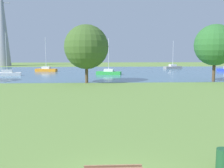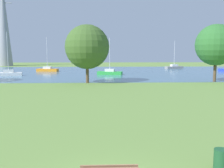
# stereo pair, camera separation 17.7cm
# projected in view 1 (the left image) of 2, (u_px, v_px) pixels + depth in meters

# --- Properties ---
(ground_plane) EXTENTS (160.00, 160.00, 0.00)m
(ground_plane) POSITION_uv_depth(u_px,v_px,m) (103.00, 91.00, 29.95)
(ground_plane) COLOR olive
(litter_bin) EXTENTS (0.56, 0.56, 0.80)m
(litter_bin) POSITION_uv_depth(u_px,v_px,m) (224.00, 159.00, 10.01)
(litter_bin) COLOR #1E512D
(litter_bin) RESTS_ON ground
(water_surface) EXTENTS (140.00, 40.00, 0.02)m
(water_surface) POSITION_uv_depth(u_px,v_px,m) (101.00, 72.00, 57.71)
(water_surface) COLOR teal
(water_surface) RESTS_ON ground
(sailboat_white) EXTENTS (5.01, 2.52, 8.02)m
(sailboat_white) POSITION_uv_depth(u_px,v_px,m) (7.00, 73.00, 48.46)
(sailboat_white) COLOR white
(sailboat_white) RESTS_ON water_surface
(sailboat_gray) EXTENTS (5.03, 2.87, 7.28)m
(sailboat_gray) POSITION_uv_depth(u_px,v_px,m) (173.00, 67.00, 69.19)
(sailboat_gray) COLOR gray
(sailboat_gray) RESTS_ON water_surface
(sailboat_green) EXTENTS (5.02, 2.68, 7.03)m
(sailboat_green) POSITION_uv_depth(u_px,v_px,m) (109.00, 72.00, 51.13)
(sailboat_green) COLOR green
(sailboat_green) RESTS_ON water_surface
(sailboat_orange) EXTENTS (4.99, 2.34, 7.74)m
(sailboat_orange) POSITION_uv_depth(u_px,v_px,m) (46.00, 69.00, 59.23)
(sailboat_orange) COLOR orange
(sailboat_orange) RESTS_ON water_surface
(tree_east_far) EXTENTS (6.33, 6.33, 8.31)m
(tree_east_far) POSITION_uv_depth(u_px,v_px,m) (86.00, 47.00, 37.19)
(tree_east_far) COLOR brown
(tree_east_far) RESTS_ON ground
(tree_east_near) EXTENTS (6.07, 6.07, 8.50)m
(tree_east_near) POSITION_uv_depth(u_px,v_px,m) (215.00, 45.00, 38.64)
(tree_east_near) COLOR brown
(tree_east_near) RESTS_ON ground
(electricity_pylon) EXTENTS (6.40, 4.40, 27.92)m
(electricity_pylon) POSITION_uv_depth(u_px,v_px,m) (2.00, 21.00, 80.81)
(electricity_pylon) COLOR gray
(electricity_pylon) RESTS_ON ground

